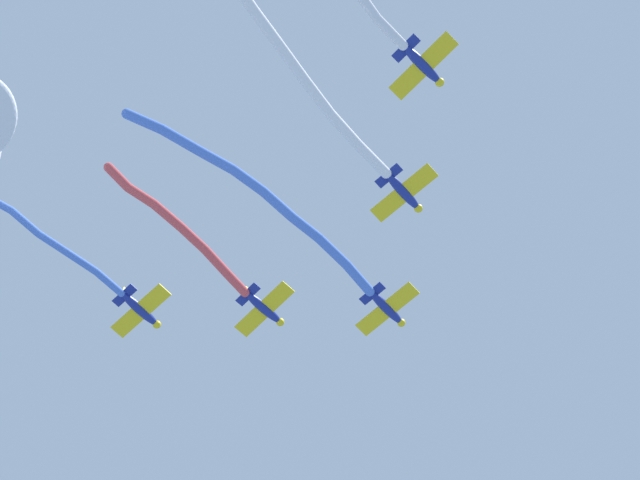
% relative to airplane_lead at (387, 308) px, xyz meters
% --- Properties ---
extents(airplane_lead, '(6.00, 5.27, 1.63)m').
position_rel_airplane_lead_xyz_m(airplane_lead, '(0.00, 0.00, 0.00)').
color(airplane_lead, navy).
extents(smoke_trail_lead, '(20.01, 18.81, 1.35)m').
position_rel_airplane_lead_xyz_m(smoke_trail_lead, '(10.31, 11.54, 0.00)').
color(smoke_trail_lead, '#4C75DB').
extents(airplane_left_wing, '(5.84, 5.38, 1.63)m').
position_rel_airplane_lead_xyz_m(airplane_left_wing, '(11.07, 0.89, 0.00)').
color(airplane_left_wing, navy).
extents(smoke_trail_left_wing, '(11.08, 13.47, 1.21)m').
position_rel_airplane_lead_xyz_m(smoke_trail_left_wing, '(17.55, 9.14, -0.13)').
color(smoke_trail_left_wing, '#DB4C4C').
extents(airplane_right_wing, '(6.04, 5.24, 1.63)m').
position_rel_airplane_lead_xyz_m(airplane_right_wing, '(-2.04, 10.92, 0.30)').
color(airplane_right_wing, navy).
extents(smoke_trail_right_wing, '(12.49, 18.89, 2.32)m').
position_rel_airplane_lead_xyz_m(smoke_trail_right_wing, '(5.40, 21.59, -0.56)').
color(smoke_trail_right_wing, white).
extents(airplane_slot, '(5.99, 5.27, 1.63)m').
position_rel_airplane_lead_xyz_m(airplane_slot, '(22.14, 1.76, -0.30)').
color(airplane_slot, navy).
extents(airplane_trail, '(5.84, 5.38, 1.63)m').
position_rel_airplane_lead_xyz_m(airplane_trail, '(-4.08, 21.84, 0.00)').
color(airplane_trail, navy).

